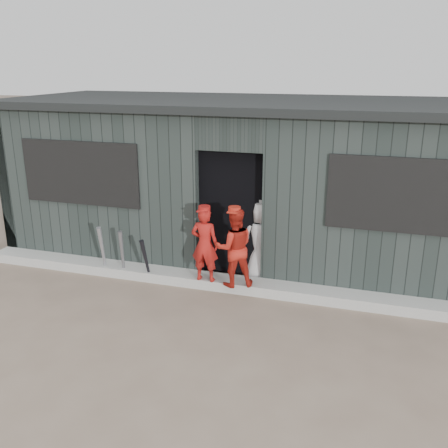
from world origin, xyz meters
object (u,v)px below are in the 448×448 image
(bat_right, at_px, (146,261))
(player_red_right, at_px, (234,248))
(bat_left, at_px, (103,251))
(player_red_left, at_px, (205,245))
(bat_mid, at_px, (122,254))
(player_grey_back, at_px, (262,242))
(dugout, at_px, (253,179))

(bat_right, xyz_separation_m, player_red_right, (1.38, -0.01, 0.37))
(bat_left, relative_size, player_red_left, 0.78)
(bat_mid, height_order, player_red_left, player_red_left)
(bat_right, height_order, player_grey_back, player_grey_back)
(bat_right, xyz_separation_m, player_red_left, (0.93, 0.03, 0.35))
(player_red_right, height_order, player_grey_back, player_red_right)
(bat_left, distance_m, bat_mid, 0.32)
(bat_right, height_order, dugout, dugout)
(bat_left, height_order, dugout, dugout)
(dugout, bearing_deg, player_red_left, -97.88)
(player_grey_back, relative_size, dugout, 0.15)
(bat_left, bearing_deg, player_grey_back, 13.08)
(bat_mid, xyz_separation_m, bat_right, (0.42, -0.05, -0.04))
(player_red_right, distance_m, player_grey_back, 0.64)
(bat_mid, distance_m, dugout, 2.57)
(player_red_left, xyz_separation_m, player_red_right, (0.45, -0.04, 0.02))
(player_red_right, bearing_deg, bat_left, -25.21)
(bat_right, bearing_deg, dugout, 57.36)
(bat_left, relative_size, player_red_right, 0.76)
(player_red_left, height_order, player_red_right, player_red_right)
(bat_right, relative_size, player_grey_back, 0.56)
(bat_mid, relative_size, player_grey_back, 0.61)
(bat_right, bearing_deg, player_red_right, -0.48)
(player_red_right, relative_size, dugout, 0.14)
(player_red_right, bearing_deg, player_grey_back, -139.61)
(bat_left, xyz_separation_m, player_red_right, (2.12, -0.02, 0.30))
(bat_mid, bearing_deg, player_grey_back, 14.07)
(bat_left, bearing_deg, player_red_right, -0.62)
(player_red_left, xyz_separation_m, dugout, (0.25, 1.82, 0.59))
(bat_right, distance_m, player_red_left, 0.99)
(bat_mid, bearing_deg, player_red_right, -1.87)
(bat_left, height_order, player_red_right, player_red_right)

